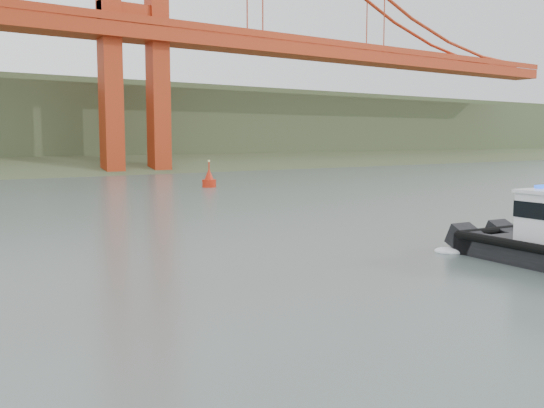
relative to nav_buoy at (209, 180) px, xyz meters
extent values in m
plane|color=#566662|center=(-17.62, -43.72, -0.87)|extent=(400.00, 400.00, 0.00)
cylinder|color=red|center=(0.00, 0.00, -0.52)|extent=(1.60, 1.60, 1.06)
cone|color=red|center=(0.00, 0.00, 0.54)|extent=(1.24, 1.24, 1.60)
cylinder|color=red|center=(0.00, 0.00, 1.61)|extent=(0.14, 0.14, 0.89)
sphere|color=#E5D87F|center=(0.00, 0.00, 2.14)|extent=(0.27, 0.27, 0.27)
camera|label=1|loc=(-34.43, -60.92, 4.70)|focal=40.00mm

